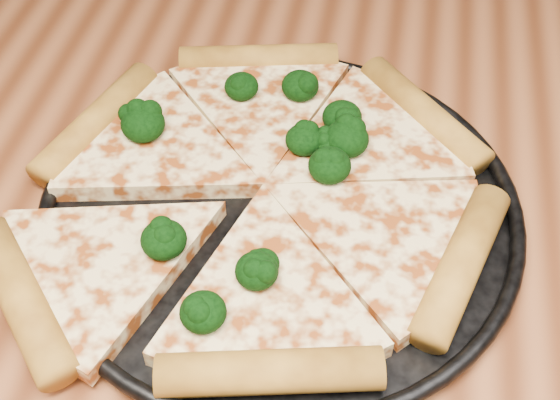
# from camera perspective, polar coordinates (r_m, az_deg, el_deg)

# --- Properties ---
(pizza_pan) EXTENTS (0.33, 0.33, 0.02)m
(pizza_pan) POSITION_cam_1_polar(r_m,az_deg,el_deg) (0.52, 0.00, -0.62)
(pizza_pan) COLOR black
(pizza_pan) RESTS_ON dining_table
(pizza) EXTENTS (0.35, 0.34, 0.03)m
(pizza) POSITION_cam_1_polar(r_m,az_deg,el_deg) (0.52, -1.76, 0.79)
(pizza) COLOR #FFE09C
(pizza) RESTS_ON pizza_pan
(broccoli_florets) EXTENTS (0.18, 0.24, 0.02)m
(broccoli_florets) POSITION_cam_1_polar(r_m,az_deg,el_deg) (0.52, -1.71, 3.19)
(broccoli_florets) COLOR black
(broccoli_florets) RESTS_ON pizza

